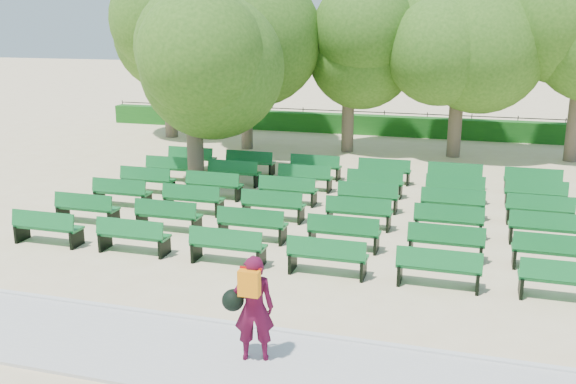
# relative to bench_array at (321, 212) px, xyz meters

# --- Properties ---
(ground) EXTENTS (120.00, 120.00, 0.00)m
(ground) POSITION_rel_bench_array_xyz_m (-1.20, -0.76, -0.09)
(ground) COLOR beige
(paving) EXTENTS (30.00, 2.20, 0.06)m
(paving) POSITION_rel_bench_array_xyz_m (-1.20, -8.16, -0.06)
(paving) COLOR beige
(paving) RESTS_ON ground
(curb) EXTENTS (30.00, 0.12, 0.10)m
(curb) POSITION_rel_bench_array_xyz_m (-1.20, -7.01, -0.04)
(curb) COLOR silver
(curb) RESTS_ON ground
(hedge) EXTENTS (26.00, 0.70, 0.90)m
(hedge) POSITION_rel_bench_array_xyz_m (-1.20, 13.24, 0.36)
(hedge) COLOR #195A18
(hedge) RESTS_ON ground
(fence) EXTENTS (26.00, 0.10, 1.02)m
(fence) POSITION_rel_bench_array_xyz_m (-1.20, 13.64, -0.09)
(fence) COLOR black
(fence) RESTS_ON ground
(tree_line) EXTENTS (21.80, 6.80, 7.04)m
(tree_line) POSITION_rel_bench_array_xyz_m (-1.20, 9.24, -0.09)
(tree_line) COLOR #39651B
(tree_line) RESTS_ON ground
(bench_array) EXTENTS (1.75, 0.67, 1.08)m
(bench_array) POSITION_rel_bench_array_xyz_m (0.00, 0.00, 0.00)
(bench_array) COLOR #126A2C
(bench_array) RESTS_ON ground
(tree_among) EXTENTS (4.42, 4.42, 6.17)m
(tree_among) POSITION_rel_bench_array_xyz_m (-4.72, 2.07, 4.07)
(tree_among) COLOR brown
(tree_among) RESTS_ON ground
(person) EXTENTS (0.87, 0.59, 1.76)m
(person) POSITION_rel_bench_array_xyz_m (0.80, -8.03, 0.88)
(person) COLOR #4A0A25
(person) RESTS_ON ground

